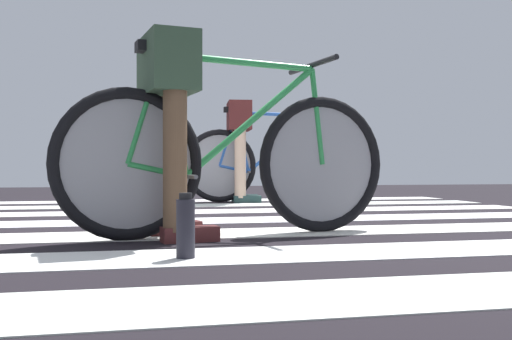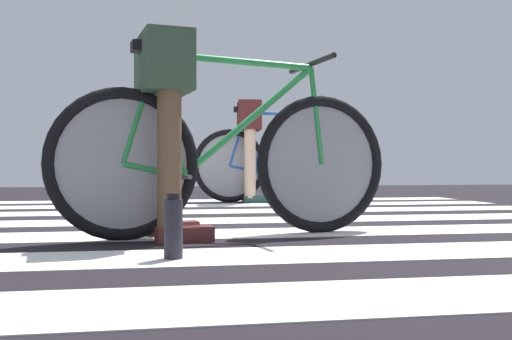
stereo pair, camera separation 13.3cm
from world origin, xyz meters
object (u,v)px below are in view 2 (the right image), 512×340
object	(u,v)px
bicycle_2_of_2	(281,163)
cyclist_2_of_2	(250,137)
cyclist_1_of_2	(165,107)
water_bottle	(173,228)
bicycle_1_of_2	(227,159)

from	to	relation	value
bicycle_2_of_2	cyclist_2_of_2	distance (m)	0.40
cyclist_1_of_2	water_bottle	distance (m)	0.82
water_bottle	cyclist_2_of_2	bearing A→B (deg)	76.25
bicycle_2_of_2	water_bottle	xyz separation A→B (m)	(-1.17, -3.48, -0.27)
bicycle_1_of_2	water_bottle	bearing A→B (deg)	-122.35
bicycle_1_of_2	bicycle_2_of_2	xyz separation A→B (m)	(0.88, 2.80, 0.00)
cyclist_1_of_2	water_bottle	world-z (taller)	cyclist_1_of_2
cyclist_2_of_2	water_bottle	world-z (taller)	cyclist_2_of_2
bicycle_1_of_2	cyclist_2_of_2	world-z (taller)	cyclist_2_of_2
cyclist_1_of_2	bicycle_2_of_2	bearing A→B (deg)	57.56
bicycle_2_of_2	cyclist_2_of_2	world-z (taller)	cyclist_2_of_2
bicycle_2_of_2	water_bottle	size ratio (longest dim) A/B	7.02
bicycle_1_of_2	bicycle_2_of_2	distance (m)	2.93
bicycle_1_of_2	cyclist_2_of_2	bearing A→B (deg)	68.74
cyclist_1_of_2	water_bottle	bearing A→B (deg)	-98.04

